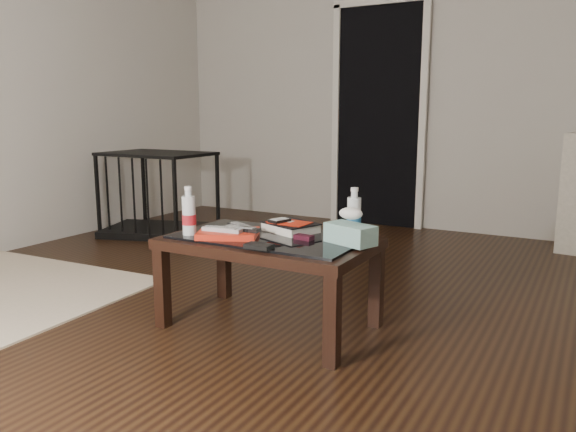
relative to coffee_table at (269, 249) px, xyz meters
name	(u,v)px	position (x,y,z in m)	size (l,w,h in m)	color
ground	(285,309)	(-0.05, 0.25, -0.40)	(5.00, 5.00, 0.00)	black
doorway	(379,115)	(-0.45, 2.72, 0.63)	(0.90, 0.08, 2.07)	black
coffee_table	(269,249)	(0.00, 0.00, 0.00)	(1.00, 0.60, 0.46)	black
pet_crate	(159,208)	(-1.95, 1.38, -0.17)	(1.05, 0.86, 0.71)	black
magazines	(228,234)	(-0.16, -0.11, 0.08)	(0.28, 0.21, 0.03)	red
remote_silver	(222,229)	(-0.17, -0.14, 0.11)	(0.20, 0.05, 0.02)	#A6A6AB
remote_black_front	(241,228)	(-0.11, -0.08, 0.11)	(0.20, 0.05, 0.02)	black
remote_black_back	(241,226)	(-0.13, -0.04, 0.11)	(0.20, 0.05, 0.02)	black
textbook	(291,227)	(0.04, 0.14, 0.09)	(0.25, 0.20, 0.05)	black
dvd_mailers	(288,222)	(0.03, 0.13, 0.11)	(0.19, 0.14, 0.01)	red
ipod	(279,220)	(0.00, 0.10, 0.12)	(0.06, 0.10, 0.02)	black
flip_phone	(304,237)	(0.18, 0.01, 0.08)	(0.09, 0.05, 0.02)	black
wallet	(259,246)	(0.09, -0.24, 0.07)	(0.12, 0.07, 0.02)	black
water_bottle_left	(189,211)	(-0.36, -0.16, 0.18)	(0.07, 0.07, 0.24)	silver
water_bottle_right	(354,212)	(0.36, 0.19, 0.18)	(0.07, 0.07, 0.24)	silver
tissue_box	(350,234)	(0.41, 0.04, 0.11)	(0.23, 0.12, 0.09)	#227D7B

